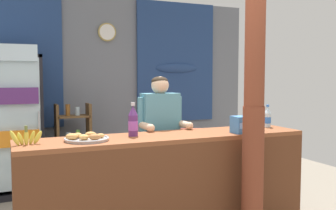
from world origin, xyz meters
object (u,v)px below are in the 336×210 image
at_px(soda_bottle_water, 267,118).
at_px(timber_post, 254,112).
at_px(soda_bottle_orange_soda, 250,118).
at_px(pastry_tray, 86,138).
at_px(plastic_lawn_chair, 184,154).
at_px(soda_bottle_grape_soda, 133,122).
at_px(bottle_shelf_rack, 73,143).
at_px(drink_fridge, 16,115).
at_px(snack_box_biscuit, 243,125).
at_px(stall_counter, 172,178).
at_px(shopkeeper, 160,129).
at_px(banana_bunch, 26,138).

bearing_deg(soda_bottle_water, timber_post, -136.76).
xyz_separation_m(soda_bottle_orange_soda, pastry_tray, (-1.85, -0.24, -0.07)).
xyz_separation_m(timber_post, plastic_lawn_chair, (0.15, 1.73, -0.73)).
xyz_separation_m(soda_bottle_grape_soda, pastry_tray, (-0.45, -0.09, -0.11)).
bearing_deg(bottle_shelf_rack, drink_fridge, -170.59).
height_order(drink_fridge, snack_box_biscuit, drink_fridge).
bearing_deg(stall_counter, shopkeeper, 77.84).
relative_size(bottle_shelf_rack, snack_box_biscuit, 5.37).
bearing_deg(timber_post, soda_bottle_grape_soda, 151.04).
bearing_deg(timber_post, bottle_shelf_rack, 114.82).
height_order(stall_counter, pastry_tray, pastry_tray).
xyz_separation_m(drink_fridge, shopkeeper, (1.41, -1.45, -0.08)).
height_order(timber_post, bottle_shelf_rack, timber_post).
xyz_separation_m(soda_bottle_orange_soda, snack_box_biscuit, (-0.36, -0.39, -0.01)).
height_order(shopkeeper, snack_box_biscuit, shopkeeper).
relative_size(bottle_shelf_rack, soda_bottle_orange_soda, 5.45).
bearing_deg(soda_bottle_orange_soda, timber_post, -123.34).
bearing_deg(banana_bunch, plastic_lawn_chair, 32.21).
bearing_deg(soda_bottle_grape_soda, snack_box_biscuit, -12.99).
bearing_deg(snack_box_biscuit, soda_bottle_grape_soda, 167.01).
bearing_deg(soda_bottle_water, shopkeeper, 158.20).
bearing_deg(drink_fridge, soda_bottle_water, -37.13).
bearing_deg(banana_bunch, stall_counter, -4.40).
relative_size(drink_fridge, pastry_tray, 5.06).
bearing_deg(snack_box_biscuit, soda_bottle_water, 27.49).
height_order(shopkeeper, soda_bottle_grape_soda, shopkeeper).
bearing_deg(drink_fridge, pastry_tray, -75.52).
bearing_deg(soda_bottle_grape_soda, bottle_shelf_rack, 96.29).
bearing_deg(shopkeeper, banana_bunch, -159.25).
bearing_deg(stall_counter, soda_bottle_water, 8.88).
relative_size(bottle_shelf_rack, pastry_tray, 3.04).
bearing_deg(snack_box_biscuit, shopkeeper, 131.12).
distance_m(snack_box_biscuit, banana_bunch, 1.98).
height_order(timber_post, snack_box_biscuit, timber_post).
bearing_deg(drink_fridge, plastic_lawn_chair, -18.63).
xyz_separation_m(shopkeeper, soda_bottle_orange_soda, (0.95, -0.29, 0.11)).
bearing_deg(shopkeeper, stall_counter, -102.16).
distance_m(stall_counter, bottle_shelf_rack, 2.26).
distance_m(soda_bottle_grape_soda, pastry_tray, 0.47).
bearing_deg(pastry_tray, soda_bottle_water, 2.80).
bearing_deg(drink_fridge, banana_bunch, -89.16).
bearing_deg(stall_counter, pastry_tray, 173.12).
height_order(timber_post, soda_bottle_water, timber_post).
xyz_separation_m(drink_fridge, soda_bottle_grape_soda, (0.96, -1.89, 0.07)).
height_order(shopkeeper, banana_bunch, shopkeeper).
xyz_separation_m(shopkeeper, soda_bottle_grape_soda, (-0.45, -0.44, 0.15)).
xyz_separation_m(shopkeeper, snack_box_biscuit, (0.60, -0.68, 0.10)).
height_order(bottle_shelf_rack, plastic_lawn_chair, bottle_shelf_rack).
distance_m(plastic_lawn_chair, soda_bottle_orange_soda, 1.24).
height_order(timber_post, soda_bottle_grape_soda, timber_post).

